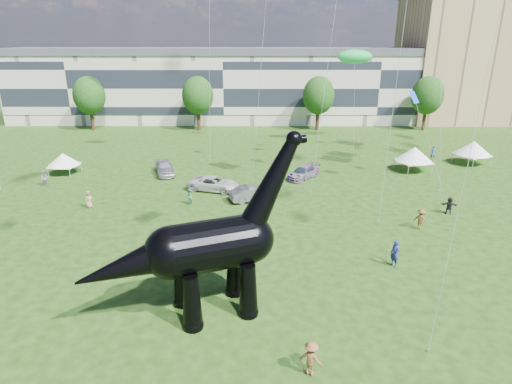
{
  "coord_description": "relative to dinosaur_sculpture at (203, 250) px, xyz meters",
  "views": [
    {
      "loc": [
        -2.19,
        -18.87,
        14.67
      ],
      "look_at": [
        -2.25,
        8.0,
        5.0
      ],
      "focal_mm": 30.0,
      "sensor_mm": 36.0,
      "label": 1
    }
  ],
  "objects": [
    {
      "name": "tree_far_left",
      "position": [
        -24.92,
        51.24,
        2.36
      ],
      "size": [
        5.2,
        5.2,
        9.44
      ],
      "color": "#382314",
      "rests_on": "ground"
    },
    {
      "name": "tree_far_right",
      "position": [
        31.08,
        51.24,
        2.36
      ],
      "size": [
        5.2,
        5.2,
        9.44
      ],
      "color": "#382314",
      "rests_on": "ground"
    },
    {
      "name": "gazebo_far",
      "position": [
        29.39,
        30.43,
        -1.9
      ],
      "size": [
        5.51,
        5.51,
        2.9
      ],
      "rotation": [
        0.0,
        0.0,
        0.43
      ],
      "color": "white",
      "rests_on": "ground"
    },
    {
      "name": "car_silver",
      "position": [
        -7.66,
        26.16,
        -3.12
      ],
      "size": [
        3.3,
        5.15,
        1.63
      ],
      "primitive_type": "imported",
      "rotation": [
        0.0,
        0.0,
        0.31
      ],
      "color": "#BBBBC0",
      "rests_on": "ground"
    },
    {
      "name": "terrace_row",
      "position": [
        -2.92,
        60.24,
        2.07
      ],
      "size": [
        78.0,
        11.0,
        12.0
      ],
      "primitive_type": "cube",
      "color": "beige",
      "rests_on": "ground"
    },
    {
      "name": "car_dark",
      "position": [
        8.04,
        24.69,
        -3.27
      ],
      "size": [
        4.35,
        4.72,
        1.33
      ],
      "primitive_type": "imported",
      "rotation": [
        0.0,
        0.0,
        -0.69
      ],
      "color": "#595960",
      "rests_on": "ground"
    },
    {
      "name": "tree_mid_left",
      "position": [
        -6.92,
        51.24,
        2.36
      ],
      "size": [
        5.2,
        5.2,
        9.44
      ],
      "color": "#382314",
      "rests_on": "ground"
    },
    {
      "name": "apartment_block",
      "position": [
        45.08,
        63.24,
        7.07
      ],
      "size": [
        28.0,
        18.0,
        22.0
      ],
      "primitive_type": "cube",
      "color": "tan",
      "rests_on": "ground"
    },
    {
      "name": "car_white",
      "position": [
        -1.49,
        20.66,
        -3.21
      ],
      "size": [
        5.69,
        3.77,
        1.45
      ],
      "primitive_type": "imported",
      "rotation": [
        0.0,
        0.0,
        1.29
      ],
      "color": "silver",
      "rests_on": "ground"
    },
    {
      "name": "gazebo_left",
      "position": [
        -19.14,
        26.27,
        -2.22
      ],
      "size": [
        3.84,
        3.84,
        2.44
      ],
      "rotation": [
        0.0,
        0.0,
        -0.11
      ],
      "color": "white",
      "rests_on": "ground"
    },
    {
      "name": "car_grey",
      "position": [
        2.51,
        17.72,
        -3.2
      ],
      "size": [
        4.74,
        2.98,
        1.47
      ],
      "primitive_type": "imported",
      "rotation": [
        0.0,
        0.0,
        1.92
      ],
      "color": "slate",
      "rests_on": "ground"
    },
    {
      "name": "tree_mid_right",
      "position": [
        13.08,
        51.24,
        2.36
      ],
      "size": [
        5.2,
        5.2,
        9.44
      ],
      "color": "#382314",
      "rests_on": "ground"
    },
    {
      "name": "gazebo_near",
      "position": [
        21.14,
        27.46,
        -1.9
      ],
      "size": [
        4.96,
        4.96,
        2.89
      ],
      "rotation": [
        0.0,
        0.0,
        0.22
      ],
      "color": "white",
      "rests_on": "ground"
    },
    {
      "name": "visitors",
      "position": [
        5.5,
        13.44,
        -3.08
      ],
      "size": [
        45.6,
        38.02,
        1.89
      ],
      "color": "#A88254",
      "rests_on": "ground"
    },
    {
      "name": "dinosaur_sculpture",
      "position": [
        0.0,
        0.0,
        0.0
      ],
      "size": [
        12.48,
        6.4,
        10.42
      ],
      "rotation": [
        0.0,
        0.0,
        0.37
      ],
      "color": "black",
      "rests_on": "ground"
    },
    {
      "name": "ground",
      "position": [
        5.08,
        -1.76,
        -3.93
      ],
      "size": [
        220.0,
        220.0,
        0.0
      ],
      "primitive_type": "plane",
      "color": "#16330C",
      "rests_on": "ground"
    }
  ]
}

